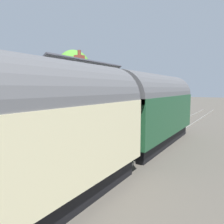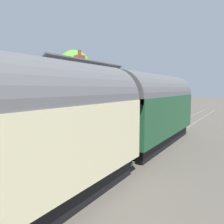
# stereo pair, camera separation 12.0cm
# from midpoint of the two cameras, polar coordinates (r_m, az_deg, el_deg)

# --- Properties ---
(ground_plane) EXTENTS (160.00, 160.00, 0.00)m
(ground_plane) POSITION_cam_midpoint_polar(r_m,az_deg,el_deg) (13.22, 4.37, -9.00)
(ground_plane) COLOR #4C473F
(platform) EXTENTS (32.00, 5.35, 0.93)m
(platform) POSITION_cam_midpoint_polar(r_m,az_deg,el_deg) (15.11, -8.13, -5.30)
(platform) COLOR #A39B8C
(platform) RESTS_ON ground
(platform_edge_coping) EXTENTS (32.00, 0.36, 0.02)m
(platform_edge_coping) POSITION_cam_midpoint_polar(r_m,az_deg,el_deg) (13.57, -0.03, -4.49)
(platform_edge_coping) COLOR beige
(platform_edge_coping) RESTS_ON platform
(rail_near) EXTENTS (52.00, 0.08, 0.14)m
(rail_near) POSITION_cam_midpoint_polar(r_m,az_deg,el_deg) (12.56, 11.04, -9.57)
(rail_near) COLOR gray
(rail_near) RESTS_ON ground
(rail_far) EXTENTS (52.00, 0.08, 0.14)m
(rail_far) POSITION_cam_midpoint_polar(r_m,az_deg,el_deg) (13.12, 5.08, -8.80)
(rail_far) COLOR gray
(rail_far) RESTS_ON ground
(train) EXTENTS (25.55, 2.73, 4.32)m
(train) POSITION_cam_midpoint_polar(r_m,az_deg,el_deg) (6.80, -15.85, -4.57)
(train) COLOR black
(train) RESTS_ON ground
(station_building) EXTENTS (7.30, 4.27, 5.20)m
(station_building) POSITION_cam_midpoint_polar(r_m,az_deg,el_deg) (15.15, -11.10, 2.29)
(station_building) COLOR white
(station_building) RESTS_ON platform
(bench_platform_end) EXTENTS (1.42, 0.50, 0.88)m
(bench_platform_end) POSITION_cam_midpoint_polar(r_m,az_deg,el_deg) (21.19, 8.41, 0.57)
(bench_platform_end) COLOR #26727F
(bench_platform_end) RESTS_ON platform
(planter_edge_near) EXTENTS (0.45, 0.45, 0.78)m
(planter_edge_near) POSITION_cam_midpoint_polar(r_m,az_deg,el_deg) (24.49, 13.92, 1.03)
(planter_edge_near) COLOR black
(planter_edge_near) RESTS_ON platform
(planter_edge_far) EXTENTS (1.06, 0.32, 0.57)m
(planter_edge_far) POSITION_cam_midpoint_polar(r_m,az_deg,el_deg) (10.47, -21.73, -6.68)
(planter_edge_far) COLOR teal
(planter_edge_far) RESTS_ON platform
(planter_by_door) EXTENTS (0.47, 0.47, 0.79)m
(planter_by_door) POSITION_cam_midpoint_polar(r_m,az_deg,el_deg) (19.80, 5.40, -0.01)
(planter_by_door) COLOR black
(planter_by_door) RESTS_ON platform
(lamp_post_platform) EXTENTS (0.32, 0.50, 3.46)m
(lamp_post_platform) POSITION_cam_midpoint_polar(r_m,az_deg,el_deg) (18.71, 6.68, 5.86)
(lamp_post_platform) COLOR black
(lamp_post_platform) RESTS_ON platform
(station_sign_board) EXTENTS (0.96, 0.06, 1.57)m
(station_sign_board) POSITION_cam_midpoint_polar(r_m,az_deg,el_deg) (19.47, 8.54, 2.18)
(station_sign_board) COLOR black
(station_sign_board) RESTS_ON platform
(tree_mid_background) EXTENTS (4.19, 3.79, 7.18)m
(tree_mid_background) POSITION_cam_midpoint_polar(r_m,az_deg,el_deg) (22.33, -9.51, 8.66)
(tree_mid_background) COLOR #4C3828
(tree_mid_background) RESTS_ON ground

